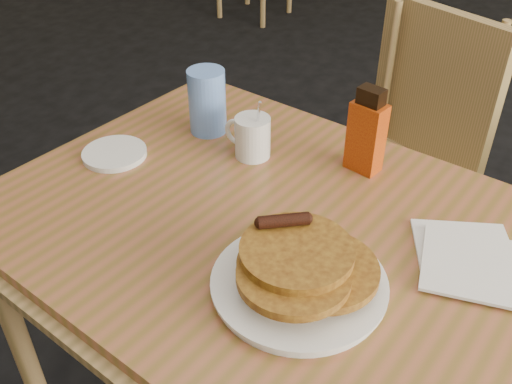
# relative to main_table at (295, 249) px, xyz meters

# --- Properties ---
(main_table) EXTENTS (1.24, 0.90, 0.75)m
(main_table) POSITION_rel_main_table_xyz_m (0.00, 0.00, 0.00)
(main_table) COLOR #955434
(main_table) RESTS_ON floor
(chair_main_far) EXTENTS (0.52, 0.53, 0.90)m
(chair_main_far) POSITION_rel_main_table_xyz_m (-0.02, 0.76, -0.17)
(chair_main_far) COLOR #A9834F
(chair_main_far) RESTS_ON floor
(pancake_plate) EXTENTS (0.28, 0.28, 0.10)m
(pancake_plate) POSITION_rel_main_table_xyz_m (0.07, -0.12, 0.07)
(pancake_plate) COLOR white
(pancake_plate) RESTS_ON main_table
(coffee_mug) EXTENTS (0.11, 0.07, 0.14)m
(coffee_mug) POSITION_rel_main_table_xyz_m (-0.20, 0.17, 0.09)
(coffee_mug) COLOR white
(coffee_mug) RESTS_ON main_table
(syrup_bottle) EXTENTS (0.07, 0.05, 0.18)m
(syrup_bottle) POSITION_rel_main_table_xyz_m (0.02, 0.25, 0.13)
(syrup_bottle) COLOR maroon
(syrup_bottle) RESTS_ON main_table
(napkin_stack) EXTENTS (0.23, 0.24, 0.01)m
(napkin_stack) POSITION_rel_main_table_xyz_m (0.28, 0.08, 0.05)
(napkin_stack) COLOR silver
(napkin_stack) RESTS_ON main_table
(blue_tumbler) EXTENTS (0.10, 0.10, 0.15)m
(blue_tumbler) POSITION_rel_main_table_xyz_m (-0.34, 0.20, 0.12)
(blue_tumbler) COLOR #608EE2
(blue_tumbler) RESTS_ON main_table
(side_saucer) EXTENTS (0.17, 0.17, 0.01)m
(side_saucer) POSITION_rel_main_table_xyz_m (-0.44, 0.01, 0.05)
(side_saucer) COLOR white
(side_saucer) RESTS_ON main_table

